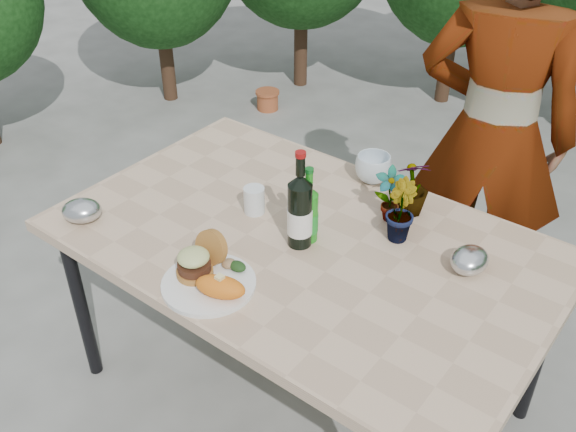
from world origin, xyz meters
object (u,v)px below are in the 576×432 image
Objects in this scene: patio_table at (303,252)px; dinner_plate at (209,284)px; wine_bottle at (300,212)px; person at (493,136)px.

patio_table is 0.37m from dinner_plate.
dinner_plate is at bearing -102.19° from patio_table.
wine_bottle is (0.01, -0.03, 0.18)m from patio_table.
patio_table is at bearing 57.15° from person.
person reaches higher than wine_bottle.
dinner_plate is 0.84× the size of wine_bottle.
person is (0.26, 0.89, -0.03)m from wine_bottle.
person is at bearing 88.82° from wine_bottle.
dinner_plate is 0.36m from wine_bottle.
person is at bearing 74.35° from dinner_plate.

